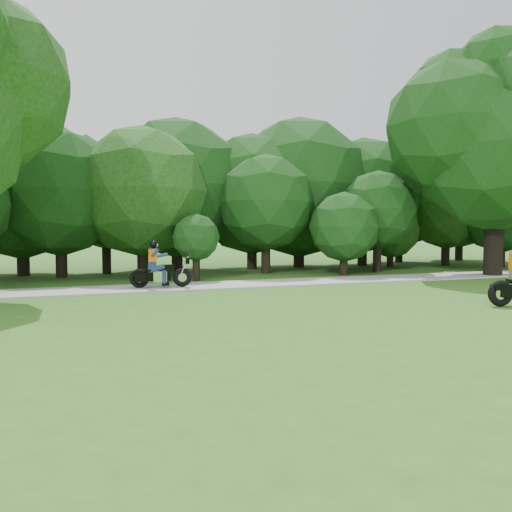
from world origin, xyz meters
TOP-DOWN VIEW (x-y plane):
  - ground at (0.00, 0.00)m, footprint 100.00×100.00m
  - walkway at (0.00, 8.00)m, footprint 60.00×2.20m
  - tree_line at (1.18, 14.48)m, footprint 39.87×11.23m
  - big_tree_east at (10.46, 7.87)m, footprint 9.07×6.89m
  - touring_motorcycle at (-3.70, 7.85)m, footprint 2.06×0.80m

SIDE VIEW (x-z plane):
  - ground at x=0.00m, z-range 0.00..0.00m
  - walkway at x=0.00m, z-range 0.00..0.06m
  - touring_motorcycle at x=-3.70m, z-range -0.16..1.42m
  - tree_line at x=1.18m, z-range -0.30..7.57m
  - big_tree_east at x=10.46m, z-range 0.80..11.26m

